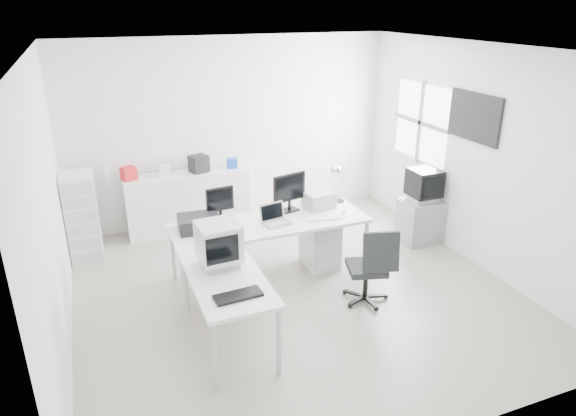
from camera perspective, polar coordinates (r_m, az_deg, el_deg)
name	(u,v)px	position (r m, az deg, el deg)	size (l,w,h in m)	color
floor	(294,290)	(6.27, 0.68, -9.14)	(5.00, 5.00, 0.01)	beige
ceiling	(295,49)	(5.39, 0.82, 17.27)	(5.00, 5.00, 0.01)	white
back_wall	(233,131)	(7.96, -6.18, 8.48)	(5.00, 0.02, 2.80)	white
left_wall	(49,213)	(5.32, -25.05, -0.48)	(0.02, 5.00, 2.80)	white
right_wall	(476,157)	(6.98, 20.19, 5.32)	(0.02, 5.00, 2.80)	white
window	(421,123)	(7.82, 14.53, 9.18)	(0.02, 1.20, 1.10)	white
wall_picture	(474,117)	(6.92, 20.00, 9.49)	(0.04, 0.90, 0.60)	black
main_desk	(271,249)	(6.41, -1.94, -4.62)	(2.40, 0.80, 0.75)	silver
side_desk	(228,309)	(5.28, -6.67, -11.12)	(0.70, 1.40, 0.75)	silver
drawer_pedestal	(320,244)	(6.72, 3.56, -4.03)	(0.40, 0.50, 0.60)	silver
inkjet_printer	(199,223)	(6.10, -9.86, -1.63)	(0.47, 0.37, 0.17)	black
lcd_monitor_small	(220,205)	(6.24, -7.55, 0.39)	(0.34, 0.20, 0.43)	black
lcd_monitor_large	(289,193)	(6.49, 0.15, 1.69)	(0.47, 0.19, 0.48)	black
laptop	(277,215)	(6.13, -1.25, -0.81)	(0.36, 0.37, 0.24)	#B7B7BA
white_keyboard	(324,218)	(6.35, 4.00, -1.11)	(0.45, 0.14, 0.02)	silver
white_mouse	(344,212)	(6.51, 6.21, -0.42)	(0.05, 0.05, 0.05)	silver
laser_printer	(319,200)	(6.66, 3.44, 0.92)	(0.36, 0.31, 0.21)	#ACACAC
desk_lamp	(340,187)	(6.84, 5.85, 2.39)	(0.14, 0.14, 0.43)	silver
crt_monitor	(219,243)	(5.18, -7.71, -3.90)	(0.43, 0.43, 0.50)	#B7B7BA
black_keyboard	(238,296)	(4.74, -5.58, -9.66)	(0.44, 0.18, 0.03)	black
office_chair	(367,264)	(5.92, 8.74, -6.20)	(0.54, 0.54, 0.94)	#242628
tv_cabinet	(420,221)	(7.62, 14.49, -1.38)	(0.57, 0.47, 0.62)	gray
crt_tv	(424,186)	(7.43, 14.88, 2.41)	(0.50, 0.48, 0.45)	black
sideboard	(188,202)	(7.83, -11.04, 0.67)	(1.80, 0.45, 0.90)	silver
clutter_box_a	(129,173)	(7.56, -17.29, 3.69)	(0.19, 0.17, 0.19)	red
clutter_box_b	(165,171)	(7.61, -13.54, 4.07)	(0.15, 0.13, 0.15)	silver
clutter_box_c	(199,164)	(7.67, -9.88, 4.87)	(0.25, 0.22, 0.25)	black
clutter_box_d	(232,163)	(7.80, -6.26, 4.97)	(0.15, 0.13, 0.15)	#1A3DB7
clutter_bottle	(106,174)	(7.58, -19.58, 3.58)	(0.07, 0.07, 0.22)	silver
filing_cabinet	(82,217)	(7.31, -21.89, -0.93)	(0.41, 0.49, 1.19)	silver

